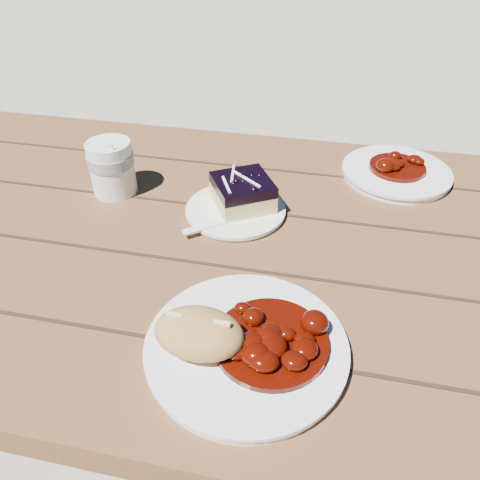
% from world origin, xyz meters
% --- Properties ---
extents(ground, '(60.00, 60.00, 0.00)m').
position_xyz_m(ground, '(0.00, 0.00, 0.00)').
color(ground, '#9E9A8F').
rests_on(ground, ground).
extents(picnic_table, '(2.00, 1.55, 0.75)m').
position_xyz_m(picnic_table, '(0.00, -0.00, 0.59)').
color(picnic_table, brown).
rests_on(picnic_table, ground).
extents(main_plate, '(0.25, 0.25, 0.02)m').
position_xyz_m(main_plate, '(0.22, -0.24, 0.76)').
color(main_plate, white).
rests_on(main_plate, picnic_table).
extents(goulash_stew, '(0.15, 0.15, 0.04)m').
position_xyz_m(goulash_stew, '(0.25, -0.23, 0.79)').
color(goulash_stew, '#460A02').
rests_on(goulash_stew, main_plate).
extents(bread_roll, '(0.11, 0.08, 0.06)m').
position_xyz_m(bread_roll, '(0.17, -0.26, 0.80)').
color(bread_roll, '#B98847').
rests_on(bread_roll, main_plate).
extents(dessert_plate, '(0.18, 0.18, 0.01)m').
position_xyz_m(dessert_plate, '(0.14, 0.07, 0.76)').
color(dessert_plate, white).
rests_on(dessert_plate, picnic_table).
extents(blueberry_cake, '(0.13, 0.13, 0.06)m').
position_xyz_m(blueberry_cake, '(0.15, 0.08, 0.79)').
color(blueberry_cake, '#DAC876').
rests_on(blueberry_cake, dessert_plate).
extents(fork_dessert, '(0.14, 0.12, 0.00)m').
position_xyz_m(fork_dessert, '(0.12, 0.01, 0.76)').
color(fork_dessert, white).
rests_on(fork_dessert, dessert_plate).
extents(coffee_cup, '(0.08, 0.08, 0.10)m').
position_xyz_m(coffee_cup, '(-0.10, 0.09, 0.80)').
color(coffee_cup, white).
rests_on(coffee_cup, picnic_table).
extents(second_plate, '(0.21, 0.21, 0.02)m').
position_xyz_m(second_plate, '(0.43, 0.27, 0.76)').
color(second_plate, white).
rests_on(second_plate, picnic_table).
extents(second_stew, '(0.11, 0.11, 0.04)m').
position_xyz_m(second_stew, '(0.43, 0.27, 0.79)').
color(second_stew, '#460A02').
rests_on(second_stew, second_plate).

